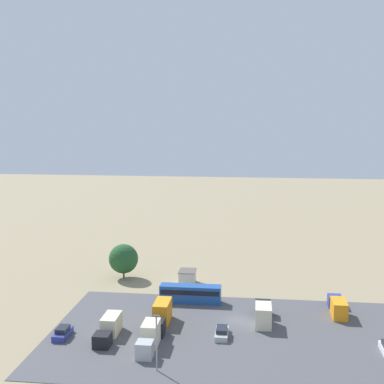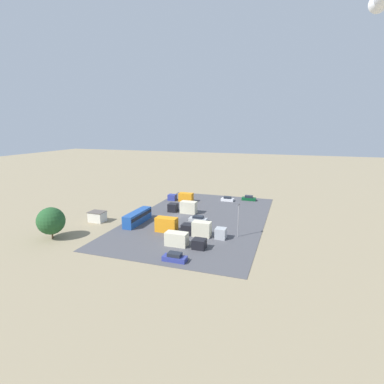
# 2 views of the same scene
# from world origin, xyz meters

# --- Properties ---
(ground_plane) EXTENTS (400.00, 400.00, 0.00)m
(ground_plane) POSITION_xyz_m (0.00, 0.00, 0.00)
(ground_plane) COLOR gray
(parking_lot_surface) EXTENTS (57.53, 34.60, 0.08)m
(parking_lot_surface) POSITION_xyz_m (0.00, 6.57, 0.04)
(parking_lot_surface) COLOR #4C4C51
(parking_lot_surface) RESTS_ON ground
(shed_building) EXTENTS (3.31, 4.12, 2.69)m
(shed_building) POSITION_xyz_m (10.73, -18.04, 1.35)
(shed_building) COLOR silver
(shed_building) RESTS_ON ground
(bus) EXTENTS (10.92, 2.53, 3.13)m
(bus) POSITION_xyz_m (8.78, -7.23, 1.77)
(bus) COLOR #1E4C9E
(bus) RESTS_ON ground
(parked_car_0) EXTENTS (2.00, 4.10, 1.53)m
(parked_car_0) POSITION_xyz_m (-21.65, 9.68, 0.72)
(parked_car_0) COLOR silver
(parked_car_0) RESTS_ON ground
(parked_car_1) EXTENTS (1.95, 4.62, 1.65)m
(parked_car_1) POSITION_xyz_m (-24.83, 16.32, 0.77)
(parked_car_1) COLOR #0C4723
(parked_car_1) RESTS_ON ground
(parked_car_2) EXTENTS (1.91, 4.51, 1.60)m
(parked_car_2) POSITION_xyz_m (26.18, 10.10, 0.75)
(parked_car_2) COLOR navy
(parked_car_2) RESTS_ON ground
(parked_car_3) EXTENTS (1.94, 4.78, 1.45)m
(parked_car_3) POSITION_xyz_m (2.21, 7.01, 0.68)
(parked_car_3) COLOR #ADB2B7
(parked_car_3) RESTS_ON ground
(parked_truck_0) EXTENTS (2.33, 8.51, 2.83)m
(parked_truck_0) POSITION_xyz_m (-16.65, -4.60, 1.37)
(parked_truck_0) COLOR navy
(parked_truck_0) RESTS_ON ground
(parked_truck_1) EXTENTS (2.42, 9.42, 3.45)m
(parked_truck_1) POSITION_xyz_m (12.19, 3.89, 1.66)
(parked_truck_1) COLOR black
(parked_truck_1) RESTS_ON ground
(parked_truck_2) EXTENTS (2.40, 8.60, 2.86)m
(parked_truck_2) POSITION_xyz_m (19.24, 9.12, 1.39)
(parked_truck_2) COLOR black
(parked_truck_2) RESTS_ON ground
(parked_truck_3) EXTENTS (2.30, 7.68, 3.40)m
(parked_truck_3) POSITION_xyz_m (12.37, 12.35, 1.64)
(parked_truck_3) COLOR #ADB2B7
(parked_truck_3) RESTS_ON ground
(parked_truck_4) EXTENTS (2.56, 8.36, 3.39)m
(parked_truck_4) POSITION_xyz_m (-4.09, 0.77, 1.63)
(parked_truck_4) COLOR black
(parked_truck_4) RESTS_ON ground
(tree_near_shed) EXTENTS (6.04, 6.04, 7.12)m
(tree_near_shed) POSITION_xyz_m (24.27, -20.08, 4.09)
(tree_near_shed) COLOR brown
(tree_near_shed) RESTS_ON ground
(light_pole_lot_centre) EXTENTS (0.90, 0.28, 7.64)m
(light_pole_lot_centre) POSITION_xyz_m (10.02, 18.91, 4.32)
(light_pole_lot_centre) COLOR gray
(light_pole_lot_centre) RESTS_ON ground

